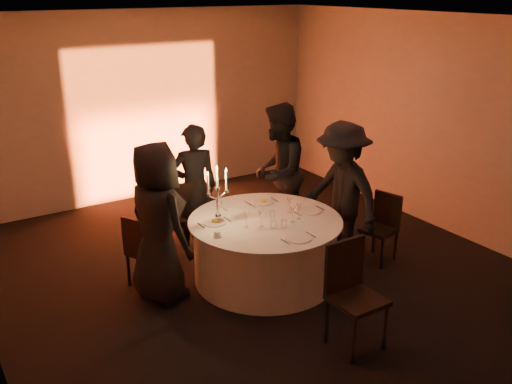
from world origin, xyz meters
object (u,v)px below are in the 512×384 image
chair_left (143,248)px  guest_back_right (278,172)px  guest_right (342,193)px  candelabra (218,203)px  chair_back_right (292,200)px  coffee_cup (217,234)px  chair_right (382,223)px  chair_front (352,288)px  chair_back_left (182,211)px  guest_back_left (194,188)px  guest_left (158,223)px  banquet_table (265,249)px

chair_left → guest_back_right: guest_back_right is taller
guest_right → candelabra: bearing=-104.1°
guest_back_right → chair_back_right: bearing=138.9°
guest_right → guest_back_right: bearing=-169.3°
chair_left → coffee_cup: (0.58, -0.72, 0.31)m
chair_right → chair_front: bearing=-66.9°
chair_left → chair_back_left: (0.83, 0.70, 0.04)m
chair_back_right → chair_front: chair_front is taller
chair_front → guest_back_left: size_ratio=0.62×
chair_front → chair_left: bearing=120.8°
chair_right → chair_back_right: bearing=-173.7°
chair_left → chair_right: size_ratio=1.01×
guest_left → guest_back_left: guest_left is taller
guest_left → guest_back_left: bearing=-57.5°
guest_left → candelabra: guest_left is taller
chair_back_right → guest_back_right: bearing=-45.6°
chair_back_left → chair_right: bearing=158.0°
chair_back_left → guest_left: size_ratio=0.53×
chair_back_left → guest_right: bearing=155.9°
chair_back_right → guest_left: bearing=-29.8°
chair_right → candelabra: candelabra is taller
chair_left → chair_back_left: 1.08m
chair_right → chair_front: chair_front is taller
chair_back_left → guest_left: guest_left is taller
chair_back_left → guest_left: (-0.76, -1.01, 0.37)m
banquet_table → chair_back_right: 1.44m
guest_back_right → guest_back_left: bearing=-55.8°
chair_right → guest_back_left: bearing=-144.5°
chair_back_left → banquet_table: bearing=126.8°
chair_left → coffee_cup: bearing=-168.6°
guest_right → coffee_cup: 1.80m
banquet_table → chair_left: 1.42m
chair_right → guest_right: (-0.46, 0.28, 0.42)m
chair_back_left → coffee_cup: 1.47m
chair_back_left → guest_back_left: 0.36m
chair_left → guest_right: bearing=-133.4°
candelabra → coffee_cup: bearing=-120.2°
banquet_table → coffee_cup: (-0.70, -0.12, 0.42)m
chair_back_left → guest_back_left: (0.16, -0.07, 0.31)m
banquet_table → guest_right: (1.09, -0.07, 0.52)m
chair_front → coffee_cup: size_ratio=9.65×
chair_front → candelabra: bearing=105.5°
banquet_table → guest_left: guest_left is taller
coffee_cup → candelabra: size_ratio=0.16×
chair_left → candelabra: bearing=-143.3°
guest_back_left → candelabra: size_ratio=2.46×
chair_back_right → candelabra: candelabra is taller
chair_left → guest_right: (2.38, -0.67, 0.41)m
chair_left → chair_back_right: 2.38m
chair_front → guest_left: 2.20m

